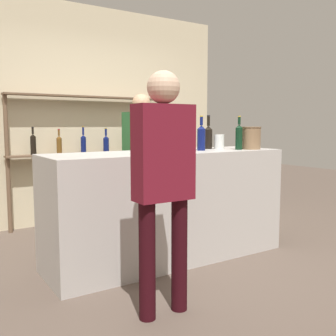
{
  "coord_description": "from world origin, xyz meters",
  "views": [
    {
      "loc": [
        -1.96,
        -3.06,
        1.27
      ],
      "look_at": [
        0.0,
        0.0,
        0.87
      ],
      "focal_mm": 42.0,
      "sensor_mm": 36.0,
      "label": 1
    }
  ],
  "objects_px": {
    "ice_bucket": "(251,138)",
    "cork_jar": "(219,142)",
    "wine_glass": "(205,138)",
    "server_behind_counter": "(142,151)",
    "counter_bottle_3": "(208,136)",
    "counter_bottle_4": "(182,136)",
    "customer_left": "(164,173)",
    "counter_bottle_2": "(239,136)",
    "counter_bottle_0": "(171,137)",
    "counter_bottle_1": "(201,137)"
  },
  "relations": [
    {
      "from": "counter_bottle_3",
      "to": "customer_left",
      "type": "bearing_deg",
      "value": -138.98
    },
    {
      "from": "cork_jar",
      "to": "customer_left",
      "type": "height_order",
      "value": "customer_left"
    },
    {
      "from": "counter_bottle_4",
      "to": "ice_bucket",
      "type": "xyz_separation_m",
      "value": [
        0.63,
        -0.32,
        -0.02
      ]
    },
    {
      "from": "counter_bottle_1",
      "to": "counter_bottle_0",
      "type": "bearing_deg",
      "value": -179.85
    },
    {
      "from": "server_behind_counter",
      "to": "ice_bucket",
      "type": "bearing_deg",
      "value": 24.35
    },
    {
      "from": "counter_bottle_2",
      "to": "customer_left",
      "type": "height_order",
      "value": "customer_left"
    },
    {
      "from": "wine_glass",
      "to": "cork_jar",
      "type": "relative_size",
      "value": 0.99
    },
    {
      "from": "counter_bottle_2",
      "to": "wine_glass",
      "type": "height_order",
      "value": "counter_bottle_2"
    },
    {
      "from": "counter_bottle_3",
      "to": "ice_bucket",
      "type": "bearing_deg",
      "value": -40.04
    },
    {
      "from": "counter_bottle_4",
      "to": "counter_bottle_1",
      "type": "bearing_deg",
      "value": -68.82
    },
    {
      "from": "counter_bottle_1",
      "to": "wine_glass",
      "type": "distance_m",
      "value": 0.38
    },
    {
      "from": "counter_bottle_3",
      "to": "wine_glass",
      "type": "relative_size",
      "value": 2.33
    },
    {
      "from": "wine_glass",
      "to": "customer_left",
      "type": "height_order",
      "value": "customer_left"
    },
    {
      "from": "counter_bottle_0",
      "to": "customer_left",
      "type": "xyz_separation_m",
      "value": [
        -0.63,
        -0.87,
        -0.2
      ]
    },
    {
      "from": "counter_bottle_2",
      "to": "counter_bottle_3",
      "type": "bearing_deg",
      "value": 123.59
    },
    {
      "from": "counter_bottle_3",
      "to": "server_behind_counter",
      "type": "bearing_deg",
      "value": 109.15
    },
    {
      "from": "counter_bottle_2",
      "to": "cork_jar",
      "type": "xyz_separation_m",
      "value": [
        -0.09,
        0.19,
        -0.06
      ]
    },
    {
      "from": "counter_bottle_4",
      "to": "ice_bucket",
      "type": "relative_size",
      "value": 1.48
    },
    {
      "from": "customer_left",
      "to": "server_behind_counter",
      "type": "distance_m",
      "value": 2.1
    },
    {
      "from": "wine_glass",
      "to": "server_behind_counter",
      "type": "height_order",
      "value": "server_behind_counter"
    },
    {
      "from": "counter_bottle_1",
      "to": "cork_jar",
      "type": "relative_size",
      "value": 2.23
    },
    {
      "from": "counter_bottle_4",
      "to": "customer_left",
      "type": "relative_size",
      "value": 0.21
    },
    {
      "from": "counter_bottle_1",
      "to": "counter_bottle_4",
      "type": "xyz_separation_m",
      "value": [
        -0.08,
        0.21,
        0.0
      ]
    },
    {
      "from": "counter_bottle_0",
      "to": "counter_bottle_2",
      "type": "height_order",
      "value": "counter_bottle_0"
    },
    {
      "from": "customer_left",
      "to": "ice_bucket",
      "type": "bearing_deg",
      "value": -62.91
    },
    {
      "from": "counter_bottle_0",
      "to": "counter_bottle_2",
      "type": "relative_size",
      "value": 1.05
    },
    {
      "from": "counter_bottle_1",
      "to": "cork_jar",
      "type": "height_order",
      "value": "counter_bottle_1"
    },
    {
      "from": "counter_bottle_1",
      "to": "counter_bottle_3",
      "type": "bearing_deg",
      "value": 37.07
    },
    {
      "from": "counter_bottle_2",
      "to": "customer_left",
      "type": "distance_m",
      "value": 1.58
    },
    {
      "from": "counter_bottle_4",
      "to": "server_behind_counter",
      "type": "bearing_deg",
      "value": 90.42
    },
    {
      "from": "customer_left",
      "to": "counter_bottle_3",
      "type": "bearing_deg",
      "value": -48.38
    },
    {
      "from": "counter_bottle_2",
      "to": "server_behind_counter",
      "type": "distance_m",
      "value": 1.25
    },
    {
      "from": "counter_bottle_1",
      "to": "customer_left",
      "type": "bearing_deg",
      "value": -138.16
    },
    {
      "from": "cork_jar",
      "to": "server_behind_counter",
      "type": "bearing_deg",
      "value": 112.08
    },
    {
      "from": "wine_glass",
      "to": "counter_bottle_2",
      "type": "bearing_deg",
      "value": -71.12
    },
    {
      "from": "counter_bottle_2",
      "to": "counter_bottle_4",
      "type": "distance_m",
      "value": 0.57
    },
    {
      "from": "wine_glass",
      "to": "ice_bucket",
      "type": "relative_size",
      "value": 0.65
    },
    {
      "from": "counter_bottle_0",
      "to": "counter_bottle_4",
      "type": "bearing_deg",
      "value": 38.55
    },
    {
      "from": "counter_bottle_0",
      "to": "customer_left",
      "type": "distance_m",
      "value": 1.09
    },
    {
      "from": "counter_bottle_4",
      "to": "server_behind_counter",
      "type": "relative_size",
      "value": 0.21
    },
    {
      "from": "customer_left",
      "to": "server_behind_counter",
      "type": "relative_size",
      "value": 0.99
    },
    {
      "from": "counter_bottle_3",
      "to": "counter_bottle_4",
      "type": "distance_m",
      "value": 0.3
    },
    {
      "from": "wine_glass",
      "to": "server_behind_counter",
      "type": "distance_m",
      "value": 0.86
    },
    {
      "from": "counter_bottle_2",
      "to": "customer_left",
      "type": "bearing_deg",
      "value": -150.61
    },
    {
      "from": "counter_bottle_0",
      "to": "wine_glass",
      "type": "height_order",
      "value": "counter_bottle_0"
    },
    {
      "from": "counter_bottle_2",
      "to": "ice_bucket",
      "type": "xyz_separation_m",
      "value": [
        0.15,
        -0.01,
        -0.02
      ]
    },
    {
      "from": "cork_jar",
      "to": "customer_left",
      "type": "xyz_separation_m",
      "value": [
        -1.27,
        -0.96,
        -0.14
      ]
    },
    {
      "from": "counter_bottle_0",
      "to": "counter_bottle_1",
      "type": "bearing_deg",
      "value": 0.15
    },
    {
      "from": "counter_bottle_3",
      "to": "server_behind_counter",
      "type": "height_order",
      "value": "server_behind_counter"
    },
    {
      "from": "ice_bucket",
      "to": "cork_jar",
      "type": "height_order",
      "value": "ice_bucket"
    }
  ]
}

